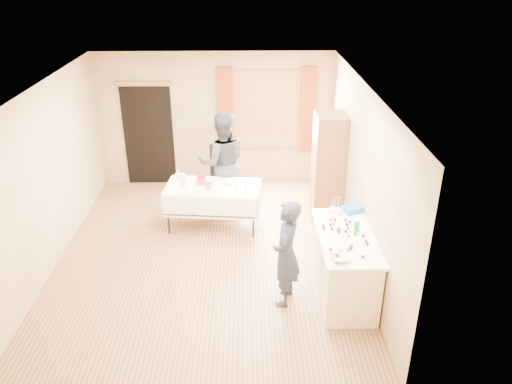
{
  "coord_description": "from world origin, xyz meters",
  "views": [
    {
      "loc": [
        0.6,
        -6.55,
        4.21
      ],
      "look_at": [
        0.74,
        0.0,
        1.06
      ],
      "focal_mm": 35.0,
      "sensor_mm": 36.0,
      "label": 1
    }
  ],
  "objects_px": {
    "party_table": "(213,202)",
    "chair": "(224,184)",
    "girl": "(286,254)",
    "cabinet": "(328,167)",
    "woman": "(223,163)",
    "counter": "(344,265)"
  },
  "relations": [
    {
      "from": "cabinet",
      "to": "girl",
      "type": "relative_size",
      "value": 1.25
    },
    {
      "from": "chair",
      "to": "girl",
      "type": "height_order",
      "value": "girl"
    },
    {
      "from": "counter",
      "to": "party_table",
      "type": "relative_size",
      "value": 0.94
    },
    {
      "from": "girl",
      "to": "woman",
      "type": "height_order",
      "value": "woman"
    },
    {
      "from": "girl",
      "to": "cabinet",
      "type": "bearing_deg",
      "value": 174.09
    },
    {
      "from": "party_table",
      "to": "girl",
      "type": "distance_m",
      "value": 2.33
    },
    {
      "from": "cabinet",
      "to": "party_table",
      "type": "bearing_deg",
      "value": -170.04
    },
    {
      "from": "party_table",
      "to": "counter",
      "type": "bearing_deg",
      "value": -40.34
    },
    {
      "from": "party_table",
      "to": "girl",
      "type": "bearing_deg",
      "value": -57.15
    },
    {
      "from": "woman",
      "to": "girl",
      "type": "bearing_deg",
      "value": 100.88
    },
    {
      "from": "cabinet",
      "to": "girl",
      "type": "xyz_separation_m",
      "value": [
        -0.89,
        -2.4,
        -0.19
      ]
    },
    {
      "from": "chair",
      "to": "woman",
      "type": "relative_size",
      "value": 0.59
    },
    {
      "from": "counter",
      "to": "party_table",
      "type": "height_order",
      "value": "counter"
    },
    {
      "from": "girl",
      "to": "woman",
      "type": "xyz_separation_m",
      "value": [
        -0.91,
        2.7,
        0.16
      ]
    },
    {
      "from": "counter",
      "to": "party_table",
      "type": "bearing_deg",
      "value": 134.07
    },
    {
      "from": "girl",
      "to": "party_table",
      "type": "bearing_deg",
      "value": -138.33
    },
    {
      "from": "cabinet",
      "to": "woman",
      "type": "xyz_separation_m",
      "value": [
        -1.8,
        0.3,
        -0.03
      ]
    },
    {
      "from": "cabinet",
      "to": "chair",
      "type": "height_order",
      "value": "cabinet"
    },
    {
      "from": "counter",
      "to": "chair",
      "type": "relative_size",
      "value": 1.44
    },
    {
      "from": "party_table",
      "to": "woman",
      "type": "distance_m",
      "value": 0.8
    },
    {
      "from": "counter",
      "to": "girl",
      "type": "bearing_deg",
      "value": -169.43
    },
    {
      "from": "party_table",
      "to": "chair",
      "type": "bearing_deg",
      "value": 88.06
    }
  ]
}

